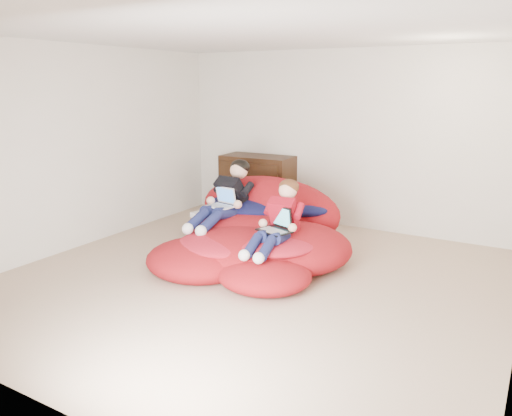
{
  "coord_description": "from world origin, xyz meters",
  "views": [
    {
      "loc": [
        2.53,
        -4.25,
        2.02
      ],
      "look_at": [
        -0.15,
        0.33,
        0.7
      ],
      "focal_mm": 35.0,
      "sensor_mm": 36.0,
      "label": 1
    }
  ],
  "objects_px": {
    "beanbag_pile": "(257,234)",
    "laptop_white": "(223,201)",
    "dresser": "(257,187)",
    "younger_boy": "(279,218)",
    "laptop_black": "(277,224)",
    "older_boy": "(227,195)"
  },
  "relations": [
    {
      "from": "dresser",
      "to": "laptop_black",
      "type": "height_order",
      "value": "dresser"
    },
    {
      "from": "beanbag_pile",
      "to": "laptop_white",
      "type": "height_order",
      "value": "beanbag_pile"
    },
    {
      "from": "dresser",
      "to": "laptop_white",
      "type": "xyz_separation_m",
      "value": [
        0.42,
        -1.57,
        0.15
      ]
    },
    {
      "from": "older_boy",
      "to": "younger_boy",
      "type": "height_order",
      "value": "older_boy"
    },
    {
      "from": "older_boy",
      "to": "laptop_white",
      "type": "distance_m",
      "value": 0.11
    },
    {
      "from": "older_boy",
      "to": "dresser",
      "type": "bearing_deg",
      "value": 105.94
    },
    {
      "from": "beanbag_pile",
      "to": "laptop_white",
      "type": "xyz_separation_m",
      "value": [
        -0.45,
        -0.06,
        0.37
      ]
    },
    {
      "from": "beanbag_pile",
      "to": "laptop_black",
      "type": "xyz_separation_m",
      "value": [
        0.49,
        -0.42,
        0.3
      ]
    },
    {
      "from": "dresser",
      "to": "younger_boy",
      "type": "bearing_deg",
      "value": -54.23
    },
    {
      "from": "younger_boy",
      "to": "laptop_black",
      "type": "height_order",
      "value": "younger_boy"
    },
    {
      "from": "younger_boy",
      "to": "laptop_white",
      "type": "relative_size",
      "value": 2.81
    },
    {
      "from": "dresser",
      "to": "beanbag_pile",
      "type": "bearing_deg",
      "value": -60.04
    },
    {
      "from": "beanbag_pile",
      "to": "older_boy",
      "type": "height_order",
      "value": "older_boy"
    },
    {
      "from": "older_boy",
      "to": "younger_boy",
      "type": "relative_size",
      "value": 1.2
    },
    {
      "from": "beanbag_pile",
      "to": "younger_boy",
      "type": "bearing_deg",
      "value": -37.73
    },
    {
      "from": "beanbag_pile",
      "to": "laptop_white",
      "type": "distance_m",
      "value": 0.58
    },
    {
      "from": "younger_boy",
      "to": "older_boy",
      "type": "bearing_deg",
      "value": 155.96
    },
    {
      "from": "dresser",
      "to": "younger_boy",
      "type": "height_order",
      "value": "younger_boy"
    },
    {
      "from": "older_boy",
      "to": "laptop_black",
      "type": "distance_m",
      "value": 1.06
    },
    {
      "from": "beanbag_pile",
      "to": "laptop_black",
      "type": "distance_m",
      "value": 0.72
    },
    {
      "from": "dresser",
      "to": "older_boy",
      "type": "height_order",
      "value": "older_boy"
    },
    {
      "from": "laptop_white",
      "to": "laptop_black",
      "type": "bearing_deg",
      "value": -21.34
    }
  ]
}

